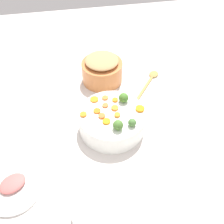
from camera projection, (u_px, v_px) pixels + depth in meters
tabletop at (103, 135)px, 1.26m from camera, size 2.40×2.40×0.02m
serving_bowl_carrots at (112, 121)px, 1.23m from camera, size 0.29×0.29×0.10m
metal_pot at (102, 72)px, 1.46m from camera, size 0.21×0.21×0.11m
stuffing_mound at (102, 60)px, 1.41m from camera, size 0.17×0.17×0.03m
carrot_slice_0 at (105, 105)px, 1.23m from camera, size 0.03×0.03×0.01m
carrot_slice_1 at (106, 121)px, 1.16m from camera, size 0.05×0.05×0.01m
carrot_slice_2 at (94, 99)px, 1.26m from camera, size 0.05×0.05×0.01m
carrot_slice_3 at (140, 109)px, 1.21m from camera, size 0.04×0.04×0.01m
carrot_slice_4 at (102, 116)px, 1.18m from camera, size 0.04×0.04×0.01m
carrot_slice_5 at (117, 115)px, 1.19m from camera, size 0.04×0.04×0.01m
carrot_slice_6 at (115, 108)px, 1.22m from camera, size 0.05×0.05×0.01m
carrot_slice_7 at (83, 114)px, 1.19m from camera, size 0.04×0.04×0.01m
carrot_slice_8 at (105, 98)px, 1.26m from camera, size 0.03×0.03×0.01m
carrot_slice_9 at (97, 111)px, 1.21m from camera, size 0.04×0.04×0.01m
carrot_slice_10 at (115, 100)px, 1.25m from camera, size 0.03×0.03×0.01m
brussels_sprout_0 at (118, 125)px, 1.13m from camera, size 0.04×0.04×0.04m
brussels_sprout_1 at (124, 98)px, 1.24m from camera, size 0.04×0.04×0.04m
brussels_sprout_2 at (132, 123)px, 1.14m from camera, size 0.03×0.03×0.03m
wooden_spoon at (150, 81)px, 1.49m from camera, size 0.25×0.20×0.01m
casserole_dish at (102, 212)px, 0.95m from camera, size 0.21×0.21×0.09m
ham_plate at (13, 190)px, 1.05m from camera, size 0.21×0.21×0.01m
ham_slice_main at (12, 183)px, 1.05m from camera, size 0.12×0.13×0.02m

